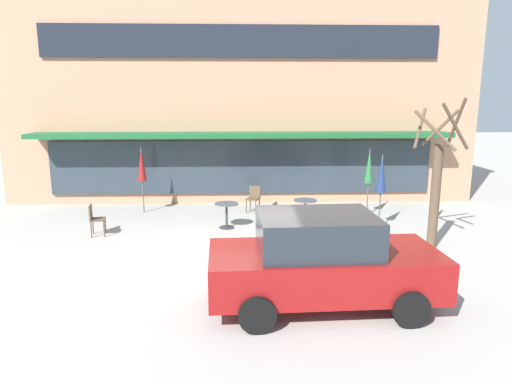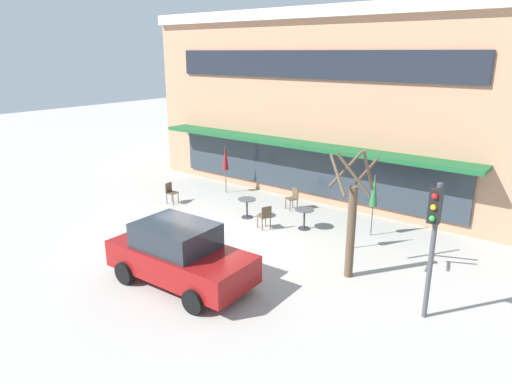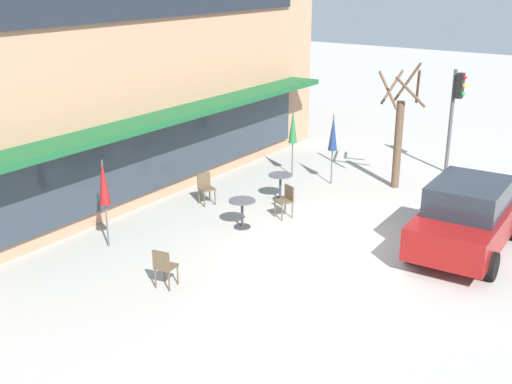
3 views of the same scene
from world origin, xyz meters
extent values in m
plane|color=#ADA8A0|center=(0.00, 0.00, 0.00)|extent=(80.00, 80.00, 0.00)
cube|color=tan|center=(0.00, 10.00, 3.96)|extent=(17.09, 8.00, 7.93)
cube|color=silver|center=(0.00, 5.88, 7.68)|extent=(17.09, 0.24, 0.44)
cube|color=#19592D|center=(0.00, 5.45, 2.55)|extent=(14.53, 1.10, 0.16)
cube|color=#1E232D|center=(0.00, 5.94, 5.71)|extent=(13.67, 0.10, 1.10)
cube|color=#2D3842|center=(0.00, 5.94, 1.35)|extent=(13.67, 0.10, 1.90)
cylinder|color=#333338|center=(-0.50, 2.74, 0.01)|extent=(0.44, 0.44, 0.03)
cylinder|color=#333338|center=(-0.50, 2.74, 0.38)|extent=(0.07, 0.07, 0.70)
cylinder|color=#4C4C51|center=(-0.50, 2.74, 0.74)|extent=(0.70, 0.70, 0.03)
cylinder|color=#333338|center=(1.90, 3.09, 0.01)|extent=(0.44, 0.44, 0.03)
cylinder|color=#333338|center=(1.90, 3.09, 0.38)|extent=(0.07, 0.07, 0.70)
cylinder|color=#4C4C51|center=(1.90, 3.09, 0.74)|extent=(0.70, 0.70, 0.03)
cylinder|color=#4C4C51|center=(4.03, 2.54, 1.10)|extent=(0.04, 0.04, 2.20)
cone|color=navy|center=(4.03, 2.54, 1.65)|extent=(0.28, 0.28, 1.10)
cylinder|color=#4C4C51|center=(-3.35, 4.72, 1.10)|extent=(0.04, 0.04, 2.20)
cone|color=maroon|center=(-3.35, 4.72, 1.65)|extent=(0.28, 0.28, 1.10)
cylinder|color=#4C4C51|center=(4.08, 4.02, 1.10)|extent=(0.04, 0.04, 2.20)
cone|color=#286B38|center=(4.08, 4.02, 1.65)|extent=(0.28, 0.28, 1.10)
cylinder|color=brown|center=(0.49, 2.14, 0.23)|extent=(0.04, 0.04, 0.45)
cylinder|color=brown|center=(0.62, 2.45, 0.23)|extent=(0.04, 0.04, 0.45)
cylinder|color=brown|center=(0.80, 2.01, 0.23)|extent=(0.04, 0.04, 0.45)
cylinder|color=brown|center=(0.93, 2.32, 0.23)|extent=(0.04, 0.04, 0.45)
cube|color=brown|center=(0.71, 2.23, 0.47)|extent=(0.52, 0.52, 0.04)
cube|color=brown|center=(0.87, 2.16, 0.69)|extent=(0.19, 0.38, 0.40)
cylinder|color=brown|center=(-3.96, 2.33, 0.23)|extent=(0.04, 0.04, 0.45)
cylinder|color=brown|center=(-3.90, 2.00, 0.23)|extent=(0.04, 0.04, 0.45)
cylinder|color=brown|center=(-4.29, 2.28, 0.23)|extent=(0.04, 0.04, 0.45)
cylinder|color=brown|center=(-4.24, 1.94, 0.23)|extent=(0.04, 0.04, 0.45)
cube|color=brown|center=(-4.10, 2.14, 0.47)|extent=(0.46, 0.46, 0.04)
cube|color=brown|center=(-4.28, 2.11, 0.69)|extent=(0.11, 0.40, 0.40)
cylinder|color=brown|center=(0.43, 4.37, 0.23)|extent=(0.04, 0.04, 0.45)
cylinder|color=brown|center=(0.12, 4.51, 0.23)|extent=(0.04, 0.04, 0.45)
cylinder|color=brown|center=(0.57, 4.68, 0.23)|extent=(0.04, 0.04, 0.45)
cylinder|color=brown|center=(0.26, 4.82, 0.23)|extent=(0.04, 0.04, 0.45)
cube|color=brown|center=(0.34, 4.59, 0.47)|extent=(0.53, 0.53, 0.04)
cube|color=brown|center=(0.42, 4.76, 0.69)|extent=(0.38, 0.20, 0.40)
cube|color=maroon|center=(1.41, -2.51, 0.70)|extent=(4.26, 1.95, 0.76)
cube|color=#232B33|center=(1.26, -2.51, 1.42)|extent=(2.16, 1.68, 0.68)
cylinder|color=black|center=(2.68, -1.56, 0.32)|extent=(0.65, 0.24, 0.64)
cylinder|color=black|center=(2.75, -3.36, 0.32)|extent=(0.65, 0.24, 0.64)
cylinder|color=black|center=(0.08, -1.66, 0.32)|extent=(0.65, 0.24, 0.64)
cylinder|color=black|center=(0.14, -3.46, 0.32)|extent=(0.65, 0.24, 0.64)
cylinder|color=brown|center=(4.86, 0.76, 1.35)|extent=(0.24, 0.24, 2.70)
cylinder|color=brown|center=(5.24, 0.76, 3.20)|extent=(0.08, 0.82, 1.25)
cylinder|color=brown|center=(5.01, 1.13, 3.06)|extent=(0.83, 0.40, 0.97)
cylinder|color=brown|center=(4.45, 1.03, 3.06)|extent=(0.63, 0.91, 0.99)
cylinder|color=brown|center=(4.56, 0.36, 3.05)|extent=(0.88, 0.71, 0.96)
cylinder|color=brown|center=(5.03, 0.34, 3.14)|extent=(0.92, 0.43, 1.14)
cylinder|color=#47474C|center=(7.30, -0.02, 1.70)|extent=(0.12, 0.12, 3.40)
cube|color=black|center=(7.30, -0.20, 2.90)|extent=(0.26, 0.20, 0.80)
sphere|color=red|center=(7.30, -0.33, 3.17)|extent=(0.13, 0.13, 0.13)
sphere|color=gold|center=(7.30, -0.33, 2.91)|extent=(0.13, 0.13, 0.13)
sphere|color=green|center=(7.30, -0.33, 2.65)|extent=(0.13, 0.13, 0.13)
camera|label=1|loc=(-0.15, -10.39, 3.82)|focal=32.00mm
camera|label=2|loc=(10.05, -10.25, 6.20)|focal=32.00mm
camera|label=3|loc=(-13.12, -6.39, 6.43)|focal=45.00mm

